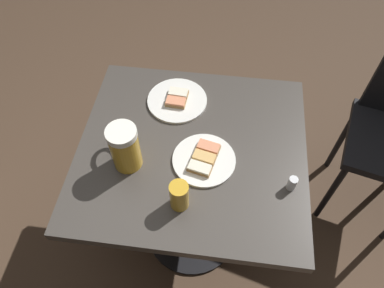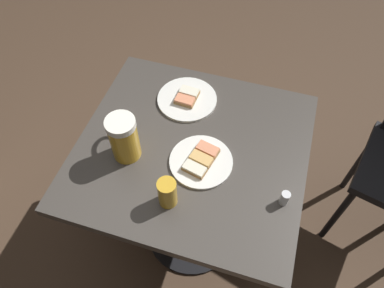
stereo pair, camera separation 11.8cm
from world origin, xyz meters
name	(u,v)px [view 1 (the left image)]	position (x,y,z in m)	size (l,w,h in m)	color
ground_plane	(192,230)	(0.00, 0.00, 0.00)	(6.00, 6.00, 0.00)	#4C3828
cafe_table	(192,172)	(0.00, 0.00, 0.55)	(0.76, 0.71, 0.71)	black
plate_near	(204,159)	(-0.05, 0.05, 0.72)	(0.21, 0.21, 0.03)	white
plate_far	(177,100)	(0.08, -0.20, 0.72)	(0.22, 0.22, 0.03)	white
beer_mug	(124,147)	(0.20, 0.08, 0.79)	(0.11, 0.14, 0.17)	gold
beer_glass_small	(179,196)	(0.01, 0.21, 0.76)	(0.06, 0.06, 0.10)	gold
salt_shaker	(292,183)	(-0.32, 0.11, 0.74)	(0.03, 0.03, 0.05)	silver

